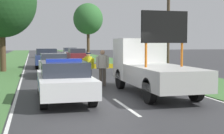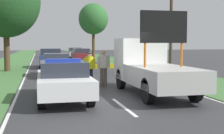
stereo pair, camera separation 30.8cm
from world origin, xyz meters
The scene contains 19 objects.
ground_plane centered at (0.00, 0.00, 0.00)m, with size 160.00×160.00×0.00m, color #333335.
lane_markings centered at (0.00, 18.65, 0.00)m, with size 7.29×70.22×0.01m.
grass_verge_left centered at (-5.76, 20.00, 0.01)m, with size 4.12×120.00×0.03m.
grass_verge_right centered at (5.76, 20.00, 0.01)m, with size 4.12×120.00×0.03m.
police_car centered at (-1.85, 0.14, 0.75)m, with size 1.84×4.89×1.53m.
work_truck centered at (1.85, 0.95, 1.11)m, with size 2.03×5.74×3.30m.
road_barrier centered at (0.26, 4.42, 0.83)m, with size 2.68×0.08×1.02m.
police_officer centered at (-0.27, 3.88, 0.98)m, with size 0.59×0.37×1.64m.
pedestrian_civilian centered at (0.36, 3.45, 1.04)m, with size 0.63×0.40×1.77m.
traffic_cone_near_police centered at (-1.35, 4.18, 0.35)m, with size 0.52×0.52×0.71m.
traffic_cone_centre_front centered at (-1.12, 5.41, 0.35)m, with size 0.51×0.51×0.70m.
traffic_cone_near_truck centered at (2.60, 4.27, 0.24)m, with size 0.34×0.34×0.48m.
queued_car_van_white centered at (-1.67, 8.73, 0.74)m, with size 1.73×4.40×1.44m.
queued_car_hatch_blue centered at (-1.80, 15.79, 0.83)m, with size 1.86×4.55×1.63m.
queued_car_wagon_maroon centered at (1.82, 23.18, 0.80)m, with size 1.86×4.53×1.49m.
queued_car_sedan_silver centered at (1.89, 30.14, 0.78)m, with size 1.81×3.92×1.48m.
roadside_tree_near_left centered at (-5.03, 12.64, 5.10)m, with size 5.00×5.00×7.74m.
roadside_tree_near_right centered at (4.65, 31.66, 5.41)m, with size 4.10×4.10×7.59m.
utility_pole centered at (5.54, 7.25, 3.55)m, with size 1.20×0.20×6.87m.
Camera 2 is at (-2.66, -11.41, 2.11)m, focal length 50.00 mm.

